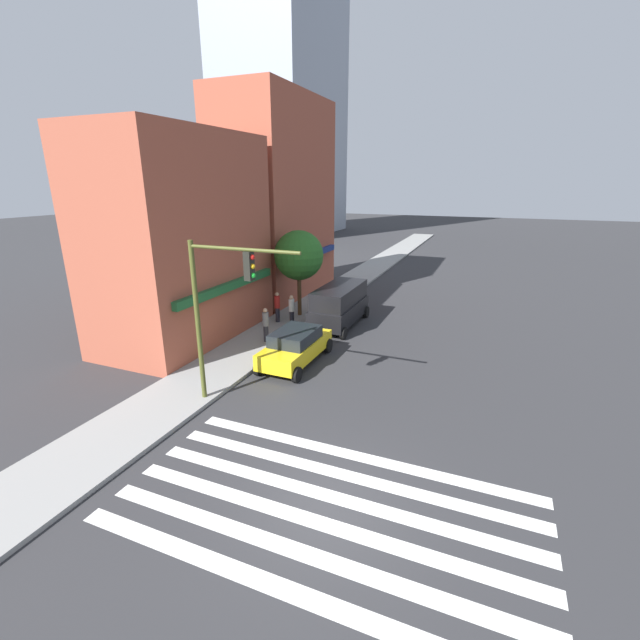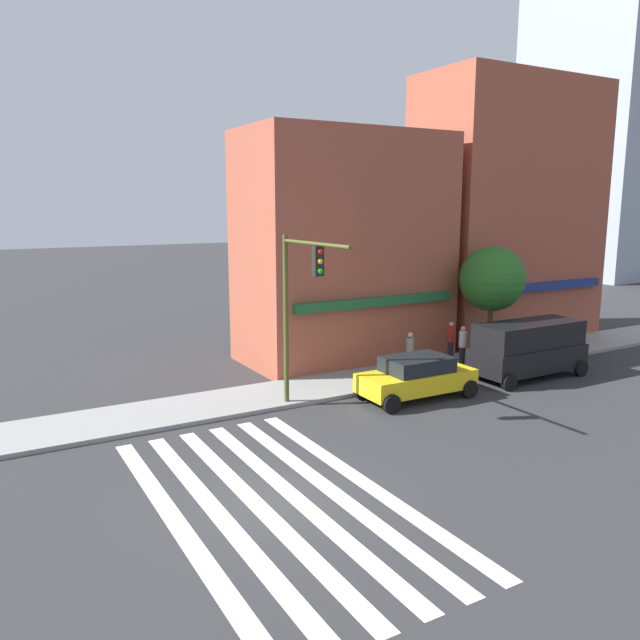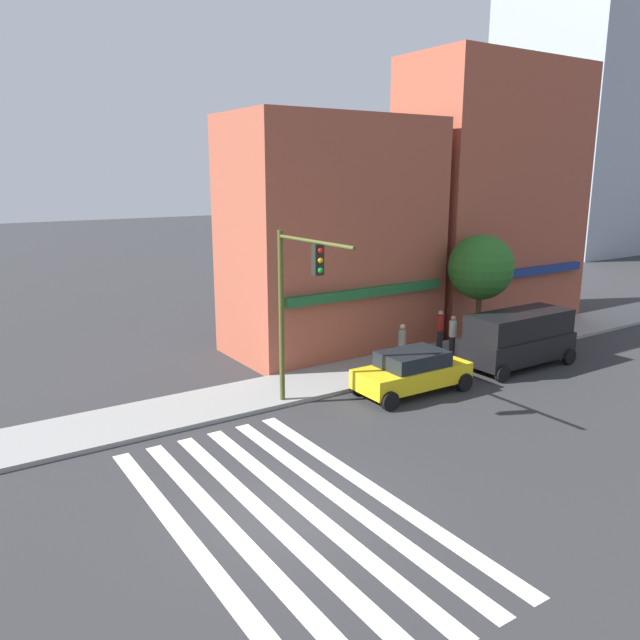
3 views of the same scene
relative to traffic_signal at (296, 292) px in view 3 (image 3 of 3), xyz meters
name	(u,v)px [view 3 (image 3 of 3)]	position (x,y,z in m)	size (l,w,h in m)	color
ground_plane	(288,513)	(-3.56, -5.45, -4.13)	(200.00, 200.00, 0.00)	#2D2D30
sidewalk_left	(175,412)	(-3.56, 2.05, -4.06)	(120.00, 3.00, 0.15)	gray
crosswalk_stripes	(288,513)	(-3.56, -5.45, -4.13)	(5.31, 10.80, 0.01)	silver
storefront_row	(431,211)	(11.55, 6.05, 1.95)	(19.93, 5.30, 13.51)	#9E4C38
traffic_signal	(296,292)	(0.00, 0.00, 0.00)	(0.32, 4.22, 6.09)	#474C1E
sedan_yellow	(412,371)	(4.52, -0.75, -3.29)	(4.43, 2.02, 1.59)	yellow
van_black	(519,337)	(10.36, -0.75, -2.85)	(5.01, 2.22, 2.34)	black
pedestrian_red_jacket	(440,329)	(9.18, 2.65, -3.06)	(0.32, 0.32, 1.77)	#23232D
pedestrian_white_shirt	(452,335)	(8.89, 1.59, -3.06)	(0.32, 0.32, 1.77)	#23232D
pedestrian_grey_coat	(402,344)	(6.10, 1.68, -3.06)	(0.32, 0.32, 1.77)	#23232D
street_tree	(481,267)	(10.94, 2.05, -0.33)	(2.93, 2.93, 5.13)	brown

